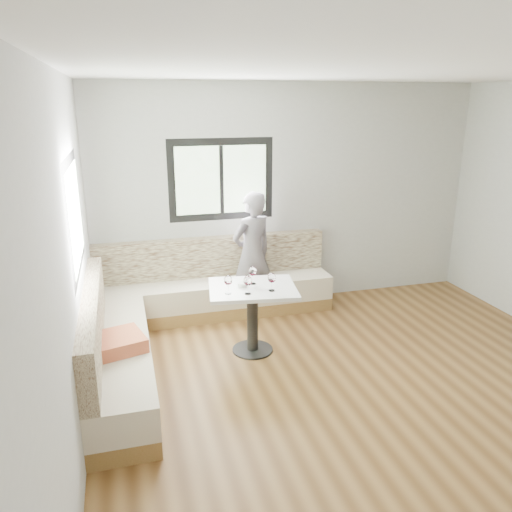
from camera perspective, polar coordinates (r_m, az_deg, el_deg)
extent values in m
cube|color=brown|center=(4.81, 13.79, -15.54)|extent=(5.00, 5.00, 0.01)
cube|color=white|center=(4.07, 16.77, 19.85)|extent=(5.00, 5.00, 0.01)
cube|color=#B7B7B2|center=(6.45, 3.96, 6.82)|extent=(5.00, 0.01, 2.80)
cube|color=#B7B7B2|center=(3.70, -20.70, -2.34)|extent=(0.01, 5.00, 2.80)
cube|color=black|center=(6.16, -3.98, 8.68)|extent=(1.30, 0.02, 1.00)
cube|color=black|center=(4.49, -20.02, 4.43)|extent=(0.02, 1.30, 1.00)
cube|color=olive|center=(6.32, -4.54, -5.98)|extent=(2.90, 0.55, 0.16)
cube|color=beige|center=(6.23, -4.58, -4.08)|extent=(2.90, 0.55, 0.29)
cube|color=beige|center=(6.29, -5.03, -0.05)|extent=(2.90, 0.14, 0.50)
cube|color=olive|center=(4.98, -15.06, -13.39)|extent=(0.55, 2.25, 0.16)
cube|color=beige|center=(4.87, -15.27, -11.11)|extent=(0.55, 2.25, 0.29)
cube|color=beige|center=(4.71, -18.16, -7.03)|extent=(0.14, 2.25, 0.50)
cube|color=#C96A49|center=(4.67, -15.44, -9.49)|extent=(0.52, 0.52, 0.13)
cylinder|color=black|center=(5.46, -0.39, -10.64)|extent=(0.43, 0.43, 0.02)
cylinder|color=black|center=(5.31, -0.40, -7.44)|extent=(0.12, 0.12, 0.69)
cube|color=white|center=(5.17, -0.41, -3.76)|extent=(0.98, 0.82, 0.04)
imported|color=slate|center=(6.10, -0.44, 0.21)|extent=(0.67, 0.56, 1.55)
cylinder|color=white|center=(5.18, -1.56, -3.27)|extent=(0.10, 0.10, 0.04)
sphere|color=black|center=(5.19, -1.43, -3.11)|extent=(0.02, 0.02, 0.02)
sphere|color=black|center=(5.18, -1.71, -3.14)|extent=(0.02, 0.02, 0.02)
sphere|color=black|center=(5.16, -1.50, -3.21)|extent=(0.02, 0.02, 0.02)
cylinder|color=white|center=(5.00, -3.19, -4.25)|extent=(0.06, 0.06, 0.01)
cylinder|color=white|center=(4.99, -3.20, -3.78)|extent=(0.01, 0.01, 0.08)
ellipsoid|color=white|center=(4.95, -3.22, -2.79)|extent=(0.09, 0.09, 0.10)
cylinder|color=#430613|center=(4.96, -3.21, -3.06)|extent=(0.06, 0.06, 0.02)
cylinder|color=white|center=(4.98, -0.94, -4.33)|extent=(0.06, 0.06, 0.01)
cylinder|color=white|center=(4.96, -0.95, -3.86)|extent=(0.01, 0.01, 0.08)
ellipsoid|color=white|center=(4.93, -0.95, -2.86)|extent=(0.09, 0.09, 0.10)
cylinder|color=#430613|center=(4.94, -0.95, -3.13)|extent=(0.06, 0.06, 0.02)
cylinder|color=white|center=(5.06, 1.81, -3.96)|extent=(0.06, 0.06, 0.01)
cylinder|color=white|center=(5.05, 1.81, -3.50)|extent=(0.01, 0.01, 0.08)
ellipsoid|color=white|center=(5.02, 1.82, -2.51)|extent=(0.09, 0.09, 0.10)
cylinder|color=#430613|center=(5.02, 1.82, -2.78)|extent=(0.06, 0.06, 0.02)
cylinder|color=white|center=(5.25, -0.38, -3.16)|extent=(0.06, 0.06, 0.01)
cylinder|color=white|center=(5.24, -0.38, -2.71)|extent=(0.01, 0.01, 0.08)
ellipsoid|color=white|center=(5.21, -0.38, -1.75)|extent=(0.09, 0.09, 0.10)
cylinder|color=#430613|center=(5.21, -0.38, -2.01)|extent=(0.06, 0.06, 0.02)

